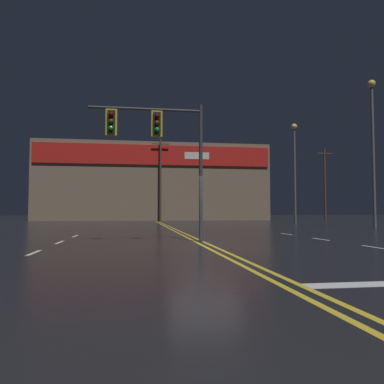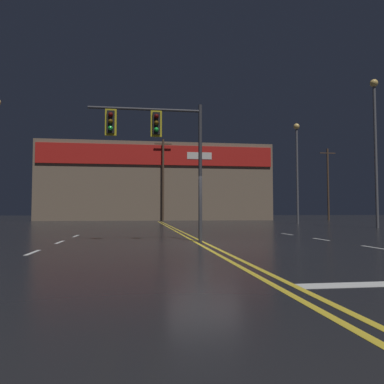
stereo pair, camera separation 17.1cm
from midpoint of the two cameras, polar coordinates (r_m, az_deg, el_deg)
The scene contains 7 objects.
ground_plane at distance 13.14m, azimuth 1.67°, elevation -8.03°, with size 200.00×200.00×0.00m, color black.
road_markings at distance 11.94m, azimuth 8.01°, elevation -8.49°, with size 15.49×60.00×0.01m.
traffic_signal_median at distance 14.27m, azimuth -5.99°, elevation 8.51°, with size 4.27×0.36×5.25m.
streetlight_far_left at distance 30.08m, azimuth 25.69°, elevation 7.93°, with size 0.56×0.56×10.67m.
streetlight_far_median at distance 36.74m, azimuth 15.23°, elevation 4.78°, with size 0.56×0.56×9.49m.
building_backdrop at distance 52.70m, azimuth -6.00°, elevation 1.30°, with size 30.49×10.23×10.12m.
utility_pole_row at distance 47.20m, azimuth -5.29°, elevation 1.86°, with size 47.12×0.26×10.29m.
Camera 1 is at (-2.40, -12.87, 1.16)m, focal length 35.00 mm.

